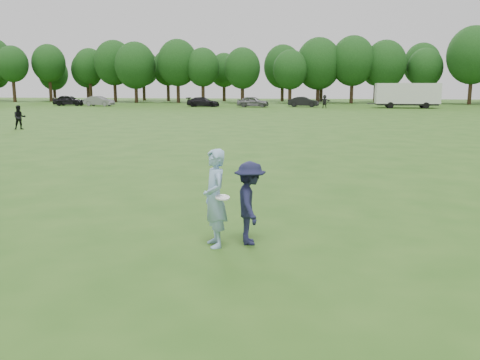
{
  "coord_description": "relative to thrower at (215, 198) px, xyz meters",
  "views": [
    {
      "loc": [
        2.38,
        -10.04,
        3.1
      ],
      "look_at": [
        0.86,
        0.38,
        1.1
      ],
      "focal_mm": 38.0,
      "sensor_mm": 36.0,
      "label": 1
    }
  ],
  "objects": [
    {
      "name": "car_d",
      "position": [
        -13.36,
        59.82,
        -0.29
      ],
      "size": [
        4.61,
        2.08,
        1.31
      ],
      "primitive_type": "imported",
      "rotation": [
        0.0,
        0.0,
        1.51
      ],
      "color": "black",
      "rests_on": "ground"
    },
    {
      "name": "treeline",
      "position": [
        2.27,
        77.65,
        5.31
      ],
      "size": [
        130.35,
        18.39,
        11.74
      ],
      "color": "#332114",
      "rests_on": "ground"
    },
    {
      "name": "car_b",
      "position": [
        -28.44,
        59.81,
        -0.25
      ],
      "size": [
        4.37,
        1.89,
        1.4
      ],
      "primitive_type": "imported",
      "rotation": [
        0.0,
        0.0,
        1.47
      ],
      "color": "slate",
      "rests_on": "ground"
    },
    {
      "name": "car_e",
      "position": [
        -6.43,
        59.64,
        -0.21
      ],
      "size": [
        4.41,
        2.02,
        1.47
      ],
      "primitive_type": "imported",
      "rotation": [
        0.0,
        0.0,
        1.5
      ],
      "color": "slate",
      "rests_on": "ground"
    },
    {
      "name": "car_a",
      "position": [
        -33.28,
        60.44,
        -0.18
      ],
      "size": [
        4.57,
        2.03,
        1.53
      ],
      "primitive_type": "imported",
      "rotation": [
        0.0,
        0.0,
        1.62
      ],
      "color": "black",
      "rests_on": "ground"
    },
    {
      "name": "player_far_d",
      "position": [
        3.11,
        58.25,
        -0.09
      ],
      "size": [
        1.65,
        0.73,
        1.71
      ],
      "primitive_type": "imported",
      "rotation": [
        0.0,
        0.0,
        -0.15
      ],
      "color": "black",
      "rests_on": "ground"
    },
    {
      "name": "disc_in_play",
      "position": [
        0.19,
        -0.21,
        0.07
      ],
      "size": [
        0.29,
        0.29,
        0.09
      ],
      "color": "white",
      "rests_on": "ground"
    },
    {
      "name": "defender",
      "position": [
        0.65,
        0.25,
        -0.13
      ],
      "size": [
        0.82,
        1.16,
        1.63
      ],
      "primitive_type": "imported",
      "rotation": [
        0.0,
        0.0,
        1.79
      ],
      "color": "#1A1C3B",
      "rests_on": "ground"
    },
    {
      "name": "thrower",
      "position": [
        0.0,
        0.0,
        0.0
      ],
      "size": [
        0.71,
        0.82,
        1.89
      ],
      "primitive_type": "imported",
      "rotation": [
        0.0,
        0.0,
        -1.11
      ],
      "color": "#90B6DF",
      "rests_on": "ground"
    },
    {
      "name": "car_f",
      "position": [
        0.33,
        61.31,
        -0.26
      ],
      "size": [
        4.3,
        1.92,
        1.37
      ],
      "primitive_type": "imported",
      "rotation": [
        0.0,
        0.0,
        1.45
      ],
      "color": "black",
      "rests_on": "ground"
    },
    {
      "name": "ground",
      "position": [
        -0.54,
        0.75,
        -0.95
      ],
      "size": [
        200.0,
        200.0,
        0.0
      ],
      "primitive_type": "plane",
      "color": "#295217",
      "rests_on": "ground"
    },
    {
      "name": "cargo_trailer",
      "position": [
        13.68,
        59.8,
        0.83
      ],
      "size": [
        9.0,
        2.75,
        3.2
      ],
      "color": "white",
      "rests_on": "ground"
    },
    {
      "name": "player_far_a",
      "position": [
        -18.23,
        23.21,
        -0.12
      ],
      "size": [
        1.02,
        0.99,
        1.65
      ],
      "primitive_type": "imported",
      "rotation": [
        0.0,
        0.0,
        0.65
      ],
      "color": "black",
      "rests_on": "ground"
    }
  ]
}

